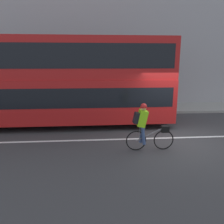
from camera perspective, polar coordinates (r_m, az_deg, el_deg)
ground_plane at (r=8.85m, az=17.07°, el=-6.99°), size 80.00×80.00×0.00m
road_center_line at (r=9.06m, az=16.51°, el=-6.44°), size 50.00×0.14×0.01m
sidewalk_curb at (r=13.90m, az=8.89°, el=0.99°), size 60.00×2.59×0.14m
building_facade at (r=15.12m, az=8.24°, el=19.96°), size 60.00×0.30×9.57m
bus at (r=10.34m, az=-13.07°, el=8.54°), size 10.04×2.59×3.96m
cyclist_on_bike at (r=7.35m, az=8.73°, el=-3.47°), size 1.64×0.32×1.63m
street_sign_post at (r=13.16m, az=-3.06°, el=7.01°), size 0.36×0.09×2.54m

